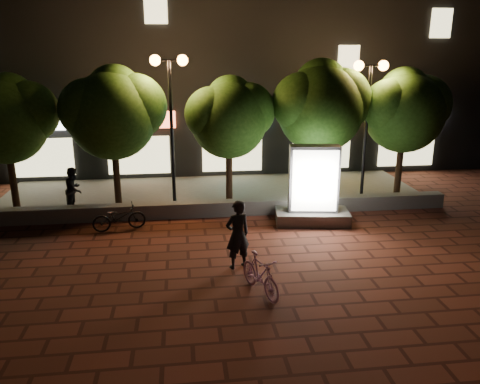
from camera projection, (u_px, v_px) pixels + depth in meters
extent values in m
plane|color=#5B271C|center=(232.00, 266.00, 12.34)|extent=(80.00, 80.00, 0.00)
cube|color=#615E5A|center=(219.00, 208.00, 16.07)|extent=(16.00, 0.45, 0.50)
cube|color=#615E5A|center=(214.00, 193.00, 18.50)|extent=(16.00, 5.00, 0.08)
cube|color=black|center=(203.00, 59.00, 23.25)|extent=(28.00, 8.00, 10.00)
cube|color=silver|center=(37.00, 122.00, 19.25)|extent=(3.20, 0.12, 0.70)
cube|color=beige|center=(41.00, 158.00, 19.68)|extent=(2.60, 0.10, 1.60)
cube|color=#CF4F2E|center=(137.00, 120.00, 19.73)|extent=(3.20, 0.12, 0.70)
cube|color=beige|center=(139.00, 155.00, 20.16)|extent=(2.60, 0.10, 1.60)
cube|color=#47D7EC|center=(232.00, 118.00, 20.20)|extent=(3.20, 0.12, 0.70)
cube|color=beige|center=(232.00, 153.00, 20.64)|extent=(2.60, 0.10, 1.60)
cube|color=#FF9804|center=(323.00, 117.00, 20.68)|extent=(3.20, 0.12, 0.70)
cube|color=beige|center=(321.00, 151.00, 21.11)|extent=(2.60, 0.10, 1.60)
cube|color=white|center=(410.00, 115.00, 21.16)|extent=(3.20, 0.12, 0.70)
cube|color=beige|center=(406.00, 148.00, 21.59)|extent=(2.60, 0.10, 1.60)
cube|color=beige|center=(156.00, 8.00, 18.58)|extent=(0.90, 0.10, 1.20)
cube|color=beige|center=(348.00, 60.00, 20.11)|extent=(0.90, 0.10, 1.20)
cube|color=beige|center=(441.00, 23.00, 20.16)|extent=(0.90, 0.10, 1.20)
cylinder|color=black|center=(13.00, 177.00, 16.29)|extent=(0.24, 0.24, 2.25)
sphere|color=#31601C|center=(5.00, 122.00, 15.74)|extent=(2.80, 2.80, 2.80)
sphere|color=#31601C|center=(27.00, 112.00, 15.93)|extent=(2.10, 2.10, 2.10)
sphere|color=#31601C|center=(9.00, 100.00, 15.89)|extent=(1.82, 1.82, 1.82)
cylinder|color=black|center=(116.00, 173.00, 16.69)|extent=(0.24, 0.24, 2.34)
sphere|color=#31601C|center=(112.00, 116.00, 16.12)|extent=(3.00, 3.00, 3.00)
sphere|color=#31601C|center=(134.00, 106.00, 16.31)|extent=(2.25, 2.25, 2.25)
sphere|color=#31601C|center=(90.00, 109.00, 15.82)|extent=(2.10, 2.10, 2.10)
sphere|color=#31601C|center=(115.00, 93.00, 16.25)|extent=(1.95, 1.95, 1.95)
cylinder|color=black|center=(229.00, 171.00, 17.19)|extent=(0.24, 0.24, 2.21)
sphere|color=#31601C|center=(229.00, 120.00, 16.66)|extent=(2.70, 2.70, 2.70)
sphere|color=#31601C|center=(247.00, 111.00, 16.84)|extent=(2.03, 2.03, 2.02)
sphere|color=#31601C|center=(212.00, 114.00, 16.37)|extent=(1.89, 1.89, 1.89)
sphere|color=#31601C|center=(230.00, 100.00, 16.81)|extent=(1.76, 1.76, 1.76)
cylinder|color=black|center=(317.00, 165.00, 17.55)|extent=(0.24, 0.24, 2.43)
sphere|color=#31601C|center=(320.00, 109.00, 16.95)|extent=(3.10, 3.10, 3.10)
sphere|color=#31601C|center=(340.00, 100.00, 17.15)|extent=(2.33, 2.33, 2.33)
sphere|color=#31601C|center=(302.00, 103.00, 16.66)|extent=(2.17, 2.17, 2.17)
sphere|color=#31601C|center=(321.00, 87.00, 17.08)|extent=(2.01, 2.02, 2.02)
cylinder|color=black|center=(399.00, 165.00, 17.95)|extent=(0.24, 0.24, 2.29)
sphere|color=#31601C|center=(404.00, 113.00, 17.39)|extent=(2.90, 2.90, 2.90)
sphere|color=#31601C|center=(421.00, 104.00, 17.58)|extent=(2.18, 2.17, 2.17)
sphere|color=#31601C|center=(390.00, 107.00, 17.10)|extent=(2.03, 2.03, 2.03)
sphere|color=#31601C|center=(405.00, 92.00, 17.53)|extent=(1.89, 1.88, 1.88)
cylinder|color=black|center=(172.00, 135.00, 16.36)|extent=(0.12, 0.12, 5.00)
cylinder|color=black|center=(169.00, 60.00, 15.64)|extent=(0.90, 0.08, 0.08)
sphere|color=#FC993F|center=(155.00, 60.00, 15.58)|extent=(0.36, 0.36, 0.36)
sphere|color=#FC993F|center=(183.00, 60.00, 15.69)|extent=(0.36, 0.36, 0.36)
cylinder|color=black|center=(366.00, 134.00, 17.22)|extent=(0.12, 0.12, 4.80)
cylinder|color=black|center=(371.00, 66.00, 16.53)|extent=(0.90, 0.08, 0.08)
sphere|color=#FC993F|center=(359.00, 66.00, 16.48)|extent=(0.36, 0.36, 0.36)
sphere|color=#FC993F|center=(383.00, 66.00, 16.58)|extent=(0.36, 0.36, 0.36)
cube|color=#615E5A|center=(312.00, 216.00, 15.43)|extent=(2.49, 1.49, 0.39)
cube|color=#4C4C51|center=(314.00, 179.00, 15.06)|extent=(1.63, 0.75, 2.15)
cube|color=white|center=(315.00, 181.00, 14.79)|extent=(1.41, 0.24, 1.96)
cube|color=white|center=(313.00, 177.00, 15.33)|extent=(1.41, 0.24, 1.96)
imported|color=#B975A3|center=(260.00, 274.00, 10.83)|extent=(0.99, 1.63, 0.95)
imported|color=black|center=(238.00, 235.00, 12.01)|extent=(0.77, 0.63, 1.82)
imported|color=black|center=(119.00, 217.00, 14.68)|extent=(1.71, 0.91, 0.85)
imported|color=black|center=(74.00, 189.00, 16.10)|extent=(0.71, 0.84, 1.54)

